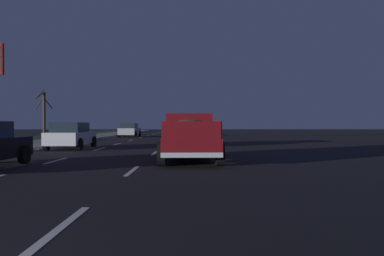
{
  "coord_description": "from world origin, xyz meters",
  "views": [
    {
      "loc": [
        -1.92,
        -3.57,
        1.45
      ],
      "look_at": [
        14.53,
        -3.6,
        1.27
      ],
      "focal_mm": 34.72,
      "sensor_mm": 36.0,
      "label": 1
    }
  ],
  "objects_px": {
    "pickup_truck": "(189,136)",
    "bare_tree_far": "(44,113)",
    "sedan_white": "(71,135)",
    "sedan_blue": "(189,134)",
    "sedan_silver": "(130,130)"
  },
  "relations": [
    {
      "from": "pickup_truck",
      "to": "bare_tree_far",
      "type": "bearing_deg",
      "value": 32.92
    },
    {
      "from": "sedan_white",
      "to": "sedan_blue",
      "type": "distance_m",
      "value": 7.6
    },
    {
      "from": "sedan_silver",
      "to": "bare_tree_far",
      "type": "distance_m",
      "value": 9.05
    },
    {
      "from": "sedan_silver",
      "to": "bare_tree_far",
      "type": "relative_size",
      "value": 0.88
    },
    {
      "from": "pickup_truck",
      "to": "sedan_silver",
      "type": "height_order",
      "value": "pickup_truck"
    },
    {
      "from": "pickup_truck",
      "to": "sedan_silver",
      "type": "distance_m",
      "value": 27.59
    },
    {
      "from": "pickup_truck",
      "to": "sedan_white",
      "type": "relative_size",
      "value": 1.24
    },
    {
      "from": "sedan_blue",
      "to": "bare_tree_far",
      "type": "distance_m",
      "value": 19.47
    },
    {
      "from": "sedan_silver",
      "to": "sedan_blue",
      "type": "xyz_separation_m",
      "value": [
        -16.41,
        -6.73,
        0.0
      ]
    },
    {
      "from": "sedan_white",
      "to": "sedan_blue",
      "type": "xyz_separation_m",
      "value": [
        3.29,
        -6.85,
        0.0
      ]
    },
    {
      "from": "pickup_truck",
      "to": "sedan_white",
      "type": "height_order",
      "value": "pickup_truck"
    },
    {
      "from": "sedan_silver",
      "to": "bare_tree_far",
      "type": "bearing_deg",
      "value": 115.47
    },
    {
      "from": "sedan_silver",
      "to": "sedan_blue",
      "type": "relative_size",
      "value": 1.01
    },
    {
      "from": "pickup_truck",
      "to": "sedan_white",
      "type": "xyz_separation_m",
      "value": [
        7.04,
        6.94,
        -0.2
      ]
    },
    {
      "from": "sedan_white",
      "to": "sedan_silver",
      "type": "distance_m",
      "value": 19.7
    }
  ]
}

